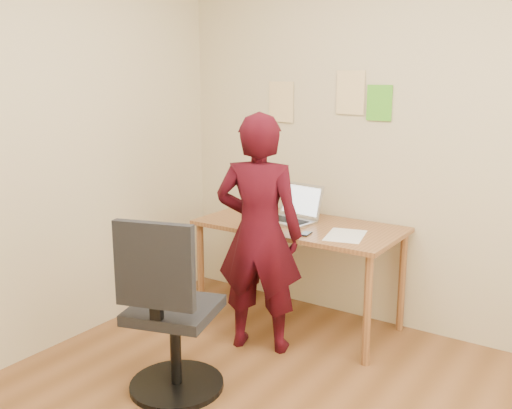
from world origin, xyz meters
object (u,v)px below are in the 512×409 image
Objects in this scene: desk at (299,236)px; person at (259,234)px; laptop at (293,214)px; office_chair at (169,320)px; phone at (306,234)px.

desk is 0.91× the size of person.
person is (0.05, -0.50, -0.02)m from laptop.
office_chair is 0.67× the size of person.
phone is 0.07× the size of person.
laptop is (-0.09, 0.05, 0.14)m from desk.
phone is (0.25, -0.26, -0.05)m from laptop.
laptop is 0.37m from phone.
office_chair is at bearing -114.35° from phone.
laptop reaches higher than phone.
desk is 3.55× the size of laptop.
laptop is at bearing 125.67° from phone.
office_chair is (-0.12, -1.21, -0.21)m from desk.
office_chair is at bearing -83.02° from laptop.
phone reaches higher than desk.
person is (-0.04, -0.45, 0.12)m from desk.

